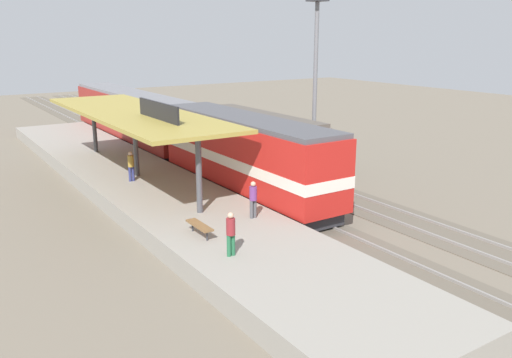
# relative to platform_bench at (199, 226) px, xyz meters

# --- Properties ---
(ground_plane) EXTENTS (120.00, 120.00, 0.00)m
(ground_plane) POSITION_rel_platform_bench_xyz_m (8.00, 10.69, -1.34)
(ground_plane) COLOR #706656
(track_near) EXTENTS (3.20, 110.00, 0.16)m
(track_near) POSITION_rel_platform_bench_xyz_m (6.00, 10.69, -1.31)
(track_near) COLOR #5F5649
(track_near) RESTS_ON ground
(track_far) EXTENTS (3.20, 110.00, 0.16)m
(track_far) POSITION_rel_platform_bench_xyz_m (10.60, 10.69, -1.31)
(track_far) COLOR #5F5649
(track_far) RESTS_ON ground
(platform) EXTENTS (6.00, 44.00, 0.90)m
(platform) POSITION_rel_platform_bench_xyz_m (1.40, 10.69, -0.89)
(platform) COLOR gray
(platform) RESTS_ON ground
(station_canopy) EXTENTS (5.20, 18.00, 4.70)m
(station_canopy) POSITION_rel_platform_bench_xyz_m (1.40, 10.60, 3.19)
(station_canopy) COLOR #47474C
(station_canopy) RESTS_ON platform
(platform_bench) EXTENTS (0.44, 1.70, 0.50)m
(platform_bench) POSITION_rel_platform_bench_xyz_m (0.00, 0.00, 0.00)
(platform_bench) COLOR #333338
(platform_bench) RESTS_ON platform
(locomotive) EXTENTS (2.93, 14.43, 4.44)m
(locomotive) POSITION_rel_platform_bench_xyz_m (6.00, 6.03, 1.07)
(locomotive) COLOR #28282D
(locomotive) RESTS_ON track_near
(passenger_carriage_single) EXTENTS (2.90, 20.00, 4.24)m
(passenger_carriage_single) POSITION_rel_platform_bench_xyz_m (6.00, 24.03, 0.97)
(passenger_carriage_single) COLOR #28282D
(passenger_carriage_single) RESTS_ON track_near
(freight_car) EXTENTS (2.80, 12.00, 3.54)m
(freight_car) POSITION_rel_platform_bench_xyz_m (10.60, 11.67, 0.63)
(freight_car) COLOR #28282D
(freight_car) RESTS_ON track_far
(light_mast) EXTENTS (1.10, 1.10, 11.70)m
(light_mast) POSITION_rel_platform_bench_xyz_m (13.80, 9.63, 7.05)
(light_mast) COLOR slate
(light_mast) RESTS_ON ground
(person_waiting) EXTENTS (0.34, 0.34, 1.71)m
(person_waiting) POSITION_rel_platform_bench_xyz_m (3.06, 0.67, 0.51)
(person_waiting) COLOR #4C4C51
(person_waiting) RESTS_ON platform
(person_walking) EXTENTS (0.34, 0.34, 1.71)m
(person_walking) POSITION_rel_platform_bench_xyz_m (0.70, 9.70, 0.51)
(person_walking) COLOR navy
(person_walking) RESTS_ON platform
(person_boarding) EXTENTS (0.34, 0.34, 1.71)m
(person_boarding) POSITION_rel_platform_bench_xyz_m (0.05, -2.47, 0.51)
(person_boarding) COLOR #23603D
(person_boarding) RESTS_ON platform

